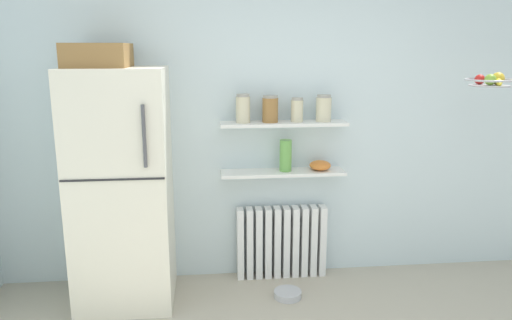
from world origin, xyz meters
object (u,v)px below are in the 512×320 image
Objects in this scene: shelf_bowl at (320,165)px; storage_jar_1 at (270,109)px; radiator at (281,242)px; storage_jar_2 at (297,110)px; hanging_fruit_basket at (491,81)px; vase at (286,156)px; pet_food_bowl at (288,294)px; refrigerator at (121,184)px; storage_jar_0 at (243,109)px; storage_jar_3 at (324,108)px.

storage_jar_1 is at bearing 180.00° from shelf_bowl.
storage_jar_2 reaches higher than radiator.
hanging_fruit_basket is (1.39, -0.41, 1.31)m from radiator.
radiator is 3.91× the size of storage_jar_2.
radiator is at bearing 123.05° from vase.
pet_food_bowl is 2.10m from hanging_fruit_basket.
hanging_fruit_basket is at bearing -14.32° from storage_jar_1.
refrigerator is at bearing -168.67° from radiator.
storage_jar_0 is 0.41m from storage_jar_2.
refrigerator is 1.03m from storage_jar_0.
storage_jar_3 is (0.61, 0.00, -0.01)m from storage_jar_0.
shelf_bowl is (0.40, -0.00, -0.44)m from storage_jar_1.
radiator is 1.09m from storage_jar_1.
refrigerator is 7.59× the size of vase.
storage_jar_1 is at bearing 106.71° from pet_food_bowl.
shelf_bowl is (0.27, 0.00, -0.08)m from vase.
shelf_bowl is at bearing 0.00° from storage_jar_0.
storage_jar_0 is (-0.31, -0.03, 1.09)m from radiator.
storage_jar_2 is 0.89× the size of pet_food_bowl.
shelf_bowl is 0.50× the size of hanging_fruit_basket.
hanging_fruit_basket is at bearing -12.66° from storage_jar_0.
refrigerator reaches higher than pet_food_bowl.
storage_jar_1 is (0.20, 0.00, -0.01)m from storage_jar_0.
storage_jar_0 reaches higher than radiator.
hanging_fruit_basket is (1.10, -0.38, 0.67)m from shelf_bowl.
storage_jar_2 reaches higher than vase.
storage_jar_0 is at bearing 167.34° from hanging_fruit_basket.
storage_jar_3 is at bearing -5.59° from radiator.
pet_food_bowl is (-0.10, -0.33, -1.34)m from storage_jar_2.
storage_jar_0 reaches higher than pet_food_bowl.
storage_jar_2 is at bearing 0.00° from vase.
storage_jar_1 is 0.59m from shelf_bowl.
refrigerator is 1.39m from storage_jar_2.
storage_jar_3 is 1.21× the size of shelf_bowl.
pet_food_bowl is at bearing -73.29° from storage_jar_1.
pet_food_bowl is at bearing -107.49° from storage_jar_2.
shelf_bowl is at bearing 0.00° from storage_jar_2.
storage_jar_2 is at bearing 180.00° from storage_jar_3.
vase is (1.21, 0.21, 0.13)m from refrigerator.
radiator is 0.72m from vase.
vase is (0.02, -0.03, 0.72)m from radiator.
radiator is 3.55× the size of storage_jar_3.
radiator is (1.19, 0.24, -0.59)m from refrigerator.
storage_jar_0 is 1.04× the size of pet_food_bowl.
radiator is 1.13m from storage_jar_0.
radiator is 2.17× the size of hanging_fruit_basket.
storage_jar_3 reaches higher than pet_food_bowl.
refrigerator reaches higher than hanging_fruit_basket.
refrigerator is 1.47m from pet_food_bowl.
storage_jar_3 is 0.83× the size of vase.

